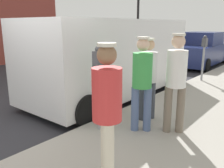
{
  "coord_description": "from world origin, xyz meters",
  "views": [
    {
      "loc": [
        4.17,
        -2.15,
        2.03
      ],
      "look_at": [
        1.65,
        0.87,
        1.05
      ],
      "focal_mm": 38.72,
      "sensor_mm": 36.0,
      "label": 1
    }
  ],
  "objects_px": {
    "pedestrian_in_red": "(107,107)",
    "parked_van": "(112,56)",
    "parking_meter_far": "(204,50)",
    "pedestrian_in_gray": "(148,74)",
    "pedestrian_in_green": "(142,79)",
    "parked_sedan_ahead": "(200,50)",
    "pedestrian_in_white": "(176,77)",
    "parking_meter_near": "(99,74)",
    "traffic_light_corner": "(128,2)"
  },
  "relations": [
    {
      "from": "parked_van",
      "to": "parking_meter_near",
      "type": "bearing_deg",
      "value": -55.32
    },
    {
      "from": "pedestrian_in_gray",
      "to": "pedestrian_in_white",
      "type": "xyz_separation_m",
      "value": [
        0.68,
        -0.22,
        0.07
      ]
    },
    {
      "from": "pedestrian_in_gray",
      "to": "traffic_light_corner",
      "type": "bearing_deg",
      "value": 127.96
    },
    {
      "from": "parking_meter_far",
      "to": "parked_van",
      "type": "relative_size",
      "value": 0.29
    },
    {
      "from": "parking_meter_near",
      "to": "pedestrian_in_red",
      "type": "relative_size",
      "value": 0.9
    },
    {
      "from": "parked_van",
      "to": "parked_sedan_ahead",
      "type": "xyz_separation_m",
      "value": [
        -0.08,
        7.01,
        -0.41
      ]
    },
    {
      "from": "parking_meter_far",
      "to": "parked_sedan_ahead",
      "type": "distance_m",
      "value": 4.32
    },
    {
      "from": "pedestrian_in_white",
      "to": "pedestrian_in_green",
      "type": "height_order",
      "value": "pedestrian_in_white"
    },
    {
      "from": "traffic_light_corner",
      "to": "parked_van",
      "type": "bearing_deg",
      "value": -56.07
    },
    {
      "from": "pedestrian_in_gray",
      "to": "pedestrian_in_red",
      "type": "distance_m",
      "value": 2.18
    },
    {
      "from": "pedestrian_in_green",
      "to": "parked_van",
      "type": "relative_size",
      "value": 0.32
    },
    {
      "from": "parking_meter_far",
      "to": "pedestrian_in_red",
      "type": "height_order",
      "value": "pedestrian_in_red"
    },
    {
      "from": "parking_meter_near",
      "to": "pedestrian_in_green",
      "type": "bearing_deg",
      "value": 35.85
    },
    {
      "from": "traffic_light_corner",
      "to": "parked_sedan_ahead",
      "type": "bearing_deg",
      "value": -19.16
    },
    {
      "from": "pedestrian_in_gray",
      "to": "pedestrian_in_green",
      "type": "distance_m",
      "value": 0.58
    },
    {
      "from": "pedestrian_in_red",
      "to": "traffic_light_corner",
      "type": "distance_m",
      "value": 15.33
    },
    {
      "from": "pedestrian_in_green",
      "to": "parked_van",
      "type": "height_order",
      "value": "parked_van"
    },
    {
      "from": "parked_van",
      "to": "traffic_light_corner",
      "type": "bearing_deg",
      "value": 123.93
    },
    {
      "from": "pedestrian_in_red",
      "to": "parked_sedan_ahead",
      "type": "xyz_separation_m",
      "value": [
        -2.7,
        10.25,
        -0.37
      ]
    },
    {
      "from": "parking_meter_far",
      "to": "parked_van",
      "type": "xyz_separation_m",
      "value": [
        -1.5,
        -3.01,
        -0.03
      ]
    },
    {
      "from": "parking_meter_far",
      "to": "pedestrian_in_green",
      "type": "xyz_separation_m",
      "value": [
        0.61,
        -4.73,
        -0.07
      ]
    },
    {
      "from": "pedestrian_in_gray",
      "to": "pedestrian_in_red",
      "type": "height_order",
      "value": "pedestrian_in_red"
    },
    {
      "from": "parked_sedan_ahead",
      "to": "traffic_light_corner",
      "type": "xyz_separation_m",
      "value": [
        -6.05,
        2.1,
        2.77
      ]
    },
    {
      "from": "pedestrian_in_gray",
      "to": "traffic_light_corner",
      "type": "height_order",
      "value": "traffic_light_corner"
    },
    {
      "from": "pedestrian_in_red",
      "to": "parked_van",
      "type": "distance_m",
      "value": 4.17
    },
    {
      "from": "pedestrian_in_gray",
      "to": "pedestrian_in_green",
      "type": "bearing_deg",
      "value": -69.08
    },
    {
      "from": "parked_sedan_ahead",
      "to": "parked_van",
      "type": "bearing_deg",
      "value": -89.34
    },
    {
      "from": "parking_meter_near",
      "to": "traffic_light_corner",
      "type": "height_order",
      "value": "traffic_light_corner"
    },
    {
      "from": "pedestrian_in_green",
      "to": "traffic_light_corner",
      "type": "distance_m",
      "value": 13.82
    },
    {
      "from": "pedestrian_in_green",
      "to": "parked_sedan_ahead",
      "type": "relative_size",
      "value": 0.37
    },
    {
      "from": "parked_sedan_ahead",
      "to": "pedestrian_in_gray",
      "type": "bearing_deg",
      "value": -76.38
    },
    {
      "from": "parking_meter_near",
      "to": "traffic_light_corner",
      "type": "bearing_deg",
      "value": 124.08
    },
    {
      "from": "parking_meter_near",
      "to": "pedestrian_in_red",
      "type": "height_order",
      "value": "pedestrian_in_red"
    },
    {
      "from": "parking_meter_far",
      "to": "pedestrian_in_red",
      "type": "relative_size",
      "value": 0.9
    },
    {
      "from": "parking_meter_near",
      "to": "pedestrian_in_gray",
      "type": "height_order",
      "value": "pedestrian_in_gray"
    },
    {
      "from": "pedestrian_in_gray",
      "to": "parked_van",
      "type": "bearing_deg",
      "value": 148.08
    },
    {
      "from": "pedestrian_in_red",
      "to": "pedestrian_in_green",
      "type": "height_order",
      "value": "pedestrian_in_red"
    },
    {
      "from": "parked_van",
      "to": "parked_sedan_ahead",
      "type": "relative_size",
      "value": 1.17
    },
    {
      "from": "pedestrian_in_white",
      "to": "parking_meter_near",
      "type": "bearing_deg",
      "value": -144.91
    },
    {
      "from": "parking_meter_near",
      "to": "parked_van",
      "type": "relative_size",
      "value": 0.29
    },
    {
      "from": "pedestrian_in_green",
      "to": "parked_van",
      "type": "distance_m",
      "value": 2.73
    },
    {
      "from": "pedestrian_in_green",
      "to": "traffic_light_corner",
      "type": "height_order",
      "value": "traffic_light_corner"
    },
    {
      "from": "pedestrian_in_red",
      "to": "parked_sedan_ahead",
      "type": "height_order",
      "value": "pedestrian_in_red"
    },
    {
      "from": "pedestrian_in_red",
      "to": "pedestrian_in_green",
      "type": "distance_m",
      "value": 1.6
    },
    {
      "from": "parking_meter_far",
      "to": "pedestrian_in_gray",
      "type": "height_order",
      "value": "pedestrian_in_gray"
    },
    {
      "from": "pedestrian_in_red",
      "to": "traffic_light_corner",
      "type": "xyz_separation_m",
      "value": [
        -8.75,
        12.35,
        2.4
      ]
    },
    {
      "from": "pedestrian_in_white",
      "to": "parked_sedan_ahead",
      "type": "height_order",
      "value": "pedestrian_in_white"
    },
    {
      "from": "parking_meter_far",
      "to": "pedestrian_in_gray",
      "type": "relative_size",
      "value": 0.94
    },
    {
      "from": "pedestrian_in_gray",
      "to": "parked_van",
      "type": "xyz_separation_m",
      "value": [
        -1.9,
        1.19,
        0.08
      ]
    },
    {
      "from": "parked_sedan_ahead",
      "to": "traffic_light_corner",
      "type": "height_order",
      "value": "traffic_light_corner"
    }
  ]
}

